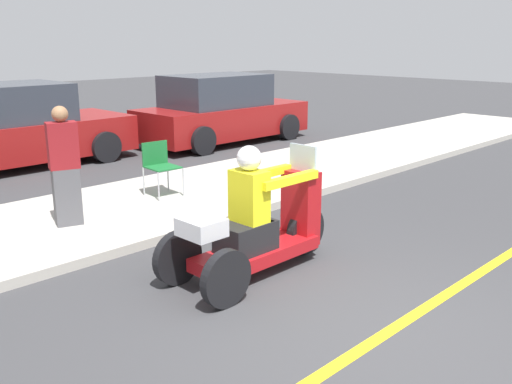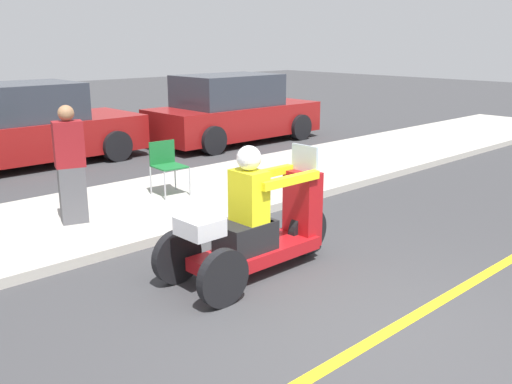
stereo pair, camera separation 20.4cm
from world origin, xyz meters
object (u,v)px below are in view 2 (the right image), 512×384
object	(u,v)px
folding_chair_curbside	(166,162)
parked_car_lot_left	(21,128)
parked_car_lot_center	(233,111)
motorcycle_trike	(257,229)
spectator_mid_group	(71,167)

from	to	relation	value
folding_chair_curbside	parked_car_lot_left	distance (m)	4.20
parked_car_lot_center	parked_car_lot_left	bearing A→B (deg)	169.30
motorcycle_trike	parked_car_lot_left	world-z (taller)	parked_car_lot_left
spectator_mid_group	parked_car_lot_left	xyz separation A→B (m)	(1.12, 4.52, -0.10)
motorcycle_trike	parked_car_lot_left	size ratio (longest dim) A/B	0.48
motorcycle_trike	spectator_mid_group	xyz separation A→B (m)	(-0.81, 2.68, 0.36)
motorcycle_trike	folding_chair_curbside	size ratio (longest dim) A/B	2.66
motorcycle_trike	parked_car_lot_center	distance (m)	8.10
motorcycle_trike	spectator_mid_group	world-z (taller)	spectator_mid_group
motorcycle_trike	parked_car_lot_left	xyz separation A→B (m)	(0.31, 7.20, 0.26)
spectator_mid_group	parked_car_lot_left	size ratio (longest dim) A/B	0.34
spectator_mid_group	parked_car_lot_center	distance (m)	6.93
spectator_mid_group	parked_car_lot_center	world-z (taller)	spectator_mid_group
parked_car_lot_left	folding_chair_curbside	bearing A→B (deg)	-81.62
parked_car_lot_center	spectator_mid_group	bearing A→B (deg)	-148.48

